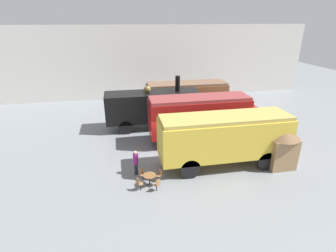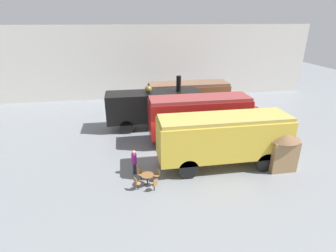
{
  "view_description": "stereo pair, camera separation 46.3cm",
  "coord_description": "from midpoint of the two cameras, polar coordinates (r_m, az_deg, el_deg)",
  "views": [
    {
      "loc": [
        -3.14,
        -18.23,
        9.66
      ],
      "look_at": [
        0.55,
        1.0,
        1.6
      ],
      "focal_mm": 28.0,
      "sensor_mm": 36.0,
      "label": 1
    },
    {
      "loc": [
        -2.68,
        -18.32,
        9.66
      ],
      "look_at": [
        0.55,
        1.0,
        1.6
      ],
      "focal_mm": 28.0,
      "sensor_mm": 36.0,
      "label": 2
    }
  ],
  "objects": [
    {
      "name": "steam_locomotive",
      "position": [
        24.47,
        -3.92,
        4.37
      ],
      "size": [
        8.6,
        2.57,
        4.85
      ],
      "color": "black",
      "rests_on": "ground_plane"
    },
    {
      "name": "ticket_kiosk",
      "position": [
        19.51,
        22.7,
        -3.66
      ],
      "size": [
        2.34,
        2.34,
        3.0
      ],
      "color": "#99754C",
      "rests_on": "ground_plane"
    },
    {
      "name": "cafe_chair_1",
      "position": [
        17.08,
        -6.4,
        -10.19
      ],
      "size": [
        0.39,
        0.4,
        0.87
      ],
      "rotation": [
        0.0,
        0.0,
        5.23
      ],
      "color": "black",
      "rests_on": "ground_plane"
    },
    {
      "name": "cafe_chair_2",
      "position": [
        16.18,
        -7.13,
        -12.26
      ],
      "size": [
        0.4,
        0.39,
        0.87
      ],
      "rotation": [
        0.0,
        0.0,
        6.8
      ],
      "color": "black",
      "rests_on": "ground_plane"
    },
    {
      "name": "streamlined_locomotive",
      "position": [
        21.65,
        7.88,
        2.42
      ],
      "size": [
        9.97,
        2.42,
        3.92
      ],
      "color": "maroon",
      "rests_on": "ground_plane"
    },
    {
      "name": "cafe_chair_0",
      "position": [
        16.92,
        -2.7,
        -10.4
      ],
      "size": [
        0.4,
        0.39,
        0.87
      ],
      "rotation": [
        0.0,
        0.0,
        3.66
      ],
      "color": "black",
      "rests_on": "ground_plane"
    },
    {
      "name": "cafe_chair_3",
      "position": [
        16.02,
        -3.19,
        -12.51
      ],
      "size": [
        0.39,
        0.4,
        0.87
      ],
      "rotation": [
        0.0,
        0.0,
        8.37
      ],
      "color": "black",
      "rests_on": "ground_plane"
    },
    {
      "name": "passenger_coach_vintage",
      "position": [
        18.19,
        11.47,
        -2.1
      ],
      "size": [
        8.94,
        2.61,
        3.71
      ],
      "color": "gold",
      "rests_on": "ground_plane"
    },
    {
      "name": "ground_plane",
      "position": [
        20.87,
        -1.6,
        -5.2
      ],
      "size": [
        80.0,
        80.0,
        0.0
      ],
      "primitive_type": "plane",
      "color": "gray"
    },
    {
      "name": "visitor_person",
      "position": [
        17.51,
        -7.81,
        -7.69
      ],
      "size": [
        0.34,
        0.34,
        1.74
      ],
      "color": "#262633",
      "rests_on": "ground_plane"
    },
    {
      "name": "passenger_coach_wooden",
      "position": [
        28.43,
        3.61,
        6.71
      ],
      "size": [
        8.49,
        2.7,
        3.39
      ],
      "color": "brown",
      "rests_on": "ground_plane"
    },
    {
      "name": "cafe_table_near",
      "position": [
        16.49,
        -4.86,
        -11.1
      ],
      "size": [
        0.8,
        0.8,
        0.76
      ],
      "color": "black",
      "rests_on": "ground_plane"
    },
    {
      "name": "backdrop_wall",
      "position": [
        34.09,
        -5.99,
        13.55
      ],
      "size": [
        44.0,
        0.15,
        9.0
      ],
      "color": "silver",
      "rests_on": "ground_plane"
    }
  ]
}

